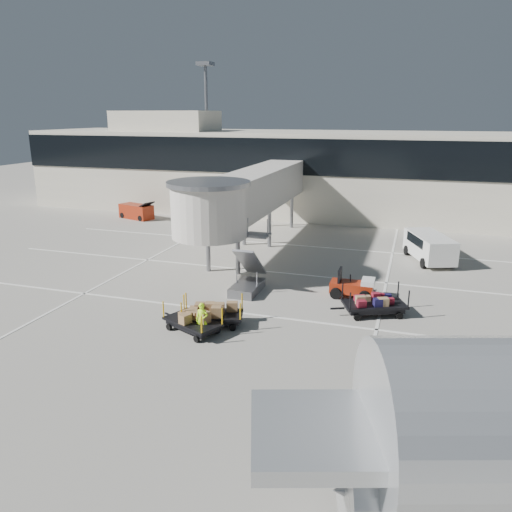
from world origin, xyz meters
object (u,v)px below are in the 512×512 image
(baggage_tug, at_px, (353,287))
(suitcase_cart, at_px, (374,305))
(box_cart_near, at_px, (214,314))
(minivan, at_px, (429,245))
(belt_loader, at_px, (137,212))
(box_cart_far, at_px, (192,321))
(ground_worker, at_px, (202,320))

(baggage_tug, bearing_deg, suitcase_cart, -60.36)
(box_cart_near, bearing_deg, minivan, 40.25)
(baggage_tug, distance_m, suitcase_cart, 2.67)
(suitcase_cart, bearing_deg, baggage_tug, 96.04)
(box_cart_near, height_order, belt_loader, belt_loader)
(box_cart_far, distance_m, ground_worker, 0.75)
(ground_worker, xyz_separation_m, belt_loader, (-16.63, 22.34, -0.10))
(baggage_tug, distance_m, minivan, 9.55)
(minivan, bearing_deg, ground_worker, -142.63)
(baggage_tug, bearing_deg, box_cart_far, -133.36)
(baggage_tug, bearing_deg, minivan, 65.20)
(suitcase_cart, height_order, ground_worker, ground_worker)
(baggage_tug, relative_size, box_cart_far, 0.70)
(ground_worker, distance_m, minivan, 18.62)
(suitcase_cart, bearing_deg, box_cart_near, -177.23)
(minivan, relative_size, belt_loader, 1.33)
(baggage_tug, height_order, box_cart_far, baggage_tug)
(baggage_tug, distance_m, box_cart_far, 9.44)
(box_cart_far, xyz_separation_m, belt_loader, (-15.99, 22.05, 0.18))
(box_cart_far, bearing_deg, box_cart_near, 80.42)
(ground_worker, height_order, belt_loader, belt_loader)
(box_cart_near, bearing_deg, ground_worker, -107.21)
(box_cart_near, xyz_separation_m, box_cart_far, (-0.67, -1.01, -0.04))
(minivan, bearing_deg, baggage_tug, -135.52)
(box_cart_near, relative_size, box_cart_far, 1.05)
(box_cart_near, bearing_deg, suitcase_cart, 10.67)
(belt_loader, bearing_deg, ground_worker, -35.46)
(baggage_tug, height_order, belt_loader, belt_loader)
(minivan, xyz_separation_m, belt_loader, (-26.49, 6.55, -0.42))
(suitcase_cart, distance_m, ground_worker, 8.64)
(belt_loader, bearing_deg, box_cart_near, -33.76)
(minivan, bearing_deg, belt_loader, 145.45)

